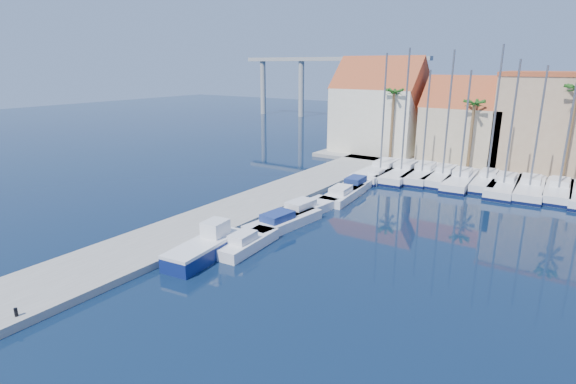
{
  "coord_description": "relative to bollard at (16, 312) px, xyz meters",
  "views": [
    {
      "loc": [
        16.16,
        -14.57,
        12.83
      ],
      "look_at": [
        -3.31,
        13.84,
        3.0
      ],
      "focal_mm": 28.0,
      "sensor_mm": 36.0,
      "label": 1
    }
  ],
  "objects": [
    {
      "name": "building_0",
      "position": [
        -3.36,
        52.72,
        5.8
      ],
      "size": [
        12.3,
        9.0,
        13.5
      ],
      "color": "beige",
      "rests_on": "shore_north"
    },
    {
      "name": "motorboat_west_1",
      "position": [
        2.94,
        19.37,
        -0.22
      ],
      "size": [
        3.12,
        7.6,
        1.4
      ],
      "rotation": [
        0.0,
        0.0,
        -0.1
      ],
      "color": "white",
      "rests_on": "ground"
    },
    {
      "name": "palm_1",
      "position": [
        10.64,
        47.72,
        7.41
      ],
      "size": [
        2.6,
        2.6,
        9.15
      ],
      "color": "brown",
      "rests_on": "shore_north"
    },
    {
      "name": "ground",
      "position": [
        6.64,
        5.72,
        -0.73
      ],
      "size": [
        260.0,
        260.0,
        0.0
      ],
      "primitive_type": "plane",
      "color": "black",
      "rests_on": "ground"
    },
    {
      "name": "sailboat_5",
      "position": [
        13.98,
        42.53,
        -0.08
      ],
      "size": [
        2.78,
        9.06,
        14.77
      ],
      "rotation": [
        0.0,
        0.0,
        0.05
      ],
      "color": "white",
      "rests_on": "ground"
    },
    {
      "name": "motorboat_west_4",
      "position": [
        2.75,
        33.56,
        -0.22
      ],
      "size": [
        2.7,
        7.24,
        1.4
      ],
      "rotation": [
        0.0,
        0.0,
        0.06
      ],
      "color": "white",
      "rests_on": "ground"
    },
    {
      "name": "sailboat_8",
      "position": [
        20.72,
        42.52,
        -0.09
      ],
      "size": [
        2.62,
        9.26,
        14.54
      ],
      "rotation": [
        0.0,
        0.0,
        0.02
      ],
      "color": "white",
      "rests_on": "ground"
    },
    {
      "name": "quay_west",
      "position": [
        -2.36,
        19.22,
        -0.48
      ],
      "size": [
        6.0,
        77.0,
        0.5
      ],
      "primitive_type": "cube",
      "color": "gray",
      "rests_on": "ground"
    },
    {
      "name": "sailboat_3",
      "position": [
        9.42,
        42.06,
        -0.1
      ],
      "size": [
        2.75,
        9.36,
        14.31
      ],
      "rotation": [
        0.0,
        0.0,
        -0.03
      ],
      "color": "white",
      "rests_on": "ground"
    },
    {
      "name": "motorboat_west_5",
      "position": [
        3.21,
        37.91,
        -0.22
      ],
      "size": [
        1.86,
        5.29,
        1.4
      ],
      "rotation": [
        0.0,
        0.0,
        0.04
      ],
      "color": "white",
      "rests_on": "ground"
    },
    {
      "name": "building_1",
      "position": [
        8.64,
        52.72,
        4.57
      ],
      "size": [
        10.3,
        8.0,
        11.0
      ],
      "color": "tan",
      "rests_on": "shore_north"
    },
    {
      "name": "sailboat_6",
      "position": [
        15.85,
        41.51,
        -0.13
      ],
      "size": [
        2.86,
        9.9,
        13.32
      ],
      "rotation": [
        0.0,
        0.0,
        0.03
      ],
      "color": "white",
      "rests_on": "ground"
    },
    {
      "name": "bollard",
      "position": [
        0.0,
        0.0,
        0.0
      ],
      "size": [
        0.18,
        0.18,
        0.45
      ],
      "primitive_type": "cylinder",
      "color": "black",
      "rests_on": "quay_west"
    },
    {
      "name": "sailboat_1",
      "position": [
        4.78,
        41.54,
        -0.14
      ],
      "size": [
        3.65,
        11.66,
        14.55
      ],
      "rotation": [
        0.0,
        0.0,
        0.05
      ],
      "color": "white",
      "rests_on": "ground"
    },
    {
      "name": "building_2",
      "position": [
        19.64,
        53.72,
        5.53
      ],
      "size": [
        14.2,
        10.2,
        11.5
      ],
      "color": "tan",
      "rests_on": "shore_north"
    },
    {
      "name": "motorboat_west_0",
      "position": [
        3.44,
        14.18,
        -0.22
      ],
      "size": [
        2.24,
        5.8,
        1.4
      ],
      "rotation": [
        0.0,
        0.0,
        0.07
      ],
      "color": "white",
      "rests_on": "ground"
    },
    {
      "name": "shore_north",
      "position": [
        16.64,
        53.72,
        -0.48
      ],
      "size": [
        54.0,
        16.0,
        0.5
      ],
      "primitive_type": "cube",
      "color": "gray",
      "rests_on": "ground"
    },
    {
      "name": "motorboat_west_2",
      "position": [
        2.71,
        23.13,
        -0.22
      ],
      "size": [
        3.01,
        7.44,
        1.4
      ],
      "rotation": [
        0.0,
        0.0,
        -0.1
      ],
      "color": "white",
      "rests_on": "ground"
    },
    {
      "name": "fishing_boat",
      "position": [
        1.97,
        11.58,
        0.03
      ],
      "size": [
        2.9,
        6.71,
        2.28
      ],
      "rotation": [
        0.0,
        0.0,
        0.11
      ],
      "color": "navy",
      "rests_on": "ground"
    },
    {
      "name": "sailboat_7",
      "position": [
        18.17,
        42.02,
        -0.14
      ],
      "size": [
        3.25,
        10.13,
        12.74
      ],
      "rotation": [
        0.0,
        0.0,
        0.06
      ],
      "color": "white",
      "rests_on": "ground"
    },
    {
      "name": "sailboat_4",
      "position": [
        11.41,
        41.45,
        -0.14
      ],
      "size": [
        3.18,
        9.8,
        12.26
      ],
      "rotation": [
        0.0,
        0.0,
        0.07
      ],
      "color": "white",
      "rests_on": "ground"
    },
    {
      "name": "viaduct",
      "position": [
        -32.44,
        87.72,
        9.52
      ],
      "size": [
        48.0,
        2.2,
        14.45
      ],
      "color": "#9E9E99",
      "rests_on": "ground"
    },
    {
      "name": "palm_0",
      "position": [
        0.64,
        47.72,
        8.35
      ],
      "size": [
        2.6,
        2.6,
        10.15
      ],
      "color": "brown",
      "rests_on": "shore_north"
    },
    {
      "name": "motorboat_west_3",
      "position": [
        3.28,
        29.23,
        -0.22
      ],
      "size": [
        2.9,
        7.22,
        1.4
      ],
      "rotation": [
        0.0,
        0.0,
        0.09
      ],
      "color": "white",
      "rests_on": "ground"
    },
    {
      "name": "sailboat_2",
      "position": [
        7.02,
        42.14,
        -0.15
      ],
      "size": [
        3.37,
        10.36,
        12.26
      ],
      "rotation": [
        0.0,
        0.0,
        0.07
      ],
      "color": "white",
      "rests_on": "ground"
    },
    {
      "name": "sailboat_0",
      "position": [
        2.47,
        40.93,
        -0.15
      ],
      "size": [
        3.23,
        11.93,
        14.03
      ],
      "rotation": [
        0.0,
        0.0,
        0.01
      ],
      "color": "white",
      "rests_on": "ground"
    }
  ]
}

